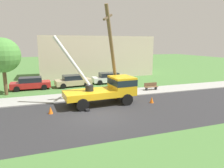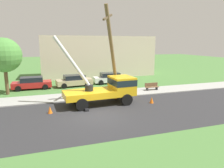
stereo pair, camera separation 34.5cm
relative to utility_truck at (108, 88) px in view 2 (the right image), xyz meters
The scene contains 14 objects.
ground_plane 9.50m from the utility_truck, 100.95° to the left, with size 120.00×120.00×0.00m, color #477538.
road_asphalt 3.59m from the utility_truck, 122.69° to the right, with size 80.00×8.62×0.01m, color #2B2B2D.
sidewalk_strip 3.81m from the utility_truck, 120.10° to the left, with size 80.00×3.09×0.10m, color #9E9E99.
utility_truck is the anchor object (origin of this frame).
leaning_utility_pole 3.25m from the utility_truck, 55.25° to the left, with size 2.51×2.88×8.62m.
traffic_cone_ahead 4.07m from the utility_truck, 18.08° to the right, with size 0.36×0.36×0.56m, color orange.
traffic_cone_behind 5.37m from the utility_truck, 166.58° to the right, with size 0.36×0.36×0.56m, color orange.
traffic_cone_curbside 2.01m from the utility_truck, 48.19° to the left, with size 0.36×0.36×0.56m, color orange.
parked_sedan_red 10.84m from the utility_truck, 129.30° to the left, with size 4.43×2.07×1.42m.
parked_sedan_tan 8.66m from the utility_truck, 102.61° to the left, with size 4.55×2.29×1.42m.
parked_sedan_white 9.42m from the utility_truck, 71.61° to the left, with size 4.47×2.13×1.42m.
park_bench 6.94m from the utility_truck, 27.21° to the left, with size 1.60×0.45×0.90m.
roadside_tree_far 11.51m from the utility_truck, 145.24° to the left, with size 3.53×3.53×5.90m.
lowrise_building_backdrop 16.64m from the utility_truck, 79.03° to the left, with size 18.00×6.00×6.40m, color beige.
Camera 2 is at (-3.46, -14.32, 5.35)m, focal length 32.93 mm.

